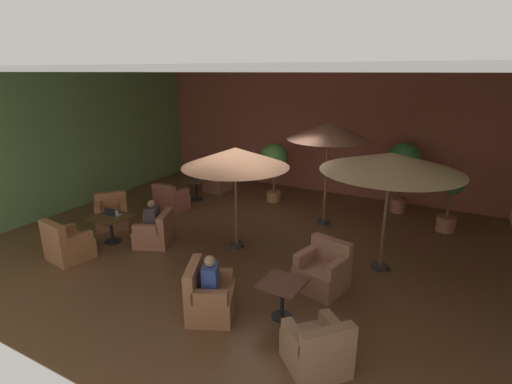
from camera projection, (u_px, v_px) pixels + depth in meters
The scene contains 25 objects.
ground_plane at pixel (247, 242), 8.90m from camera, with size 11.29×9.41×0.02m, color brown.
wall_back_brick at pixel (317, 133), 12.24m from camera, with size 11.29×0.08×3.80m, color #994C3B.
wall_left_accent at pixel (75, 141), 10.83m from camera, with size 0.08×9.41×3.80m, color #668C4F.
ceiling_slab at pixel (245, 70), 7.73m from camera, with size 11.29×9.41×0.06m, color silver.
cafe_table_front_left at pixel (111, 222), 8.75m from camera, with size 0.82×0.82×0.64m.
armchair_front_left_north at pixel (67, 245), 8.00m from camera, with size 0.89×0.85×0.90m.
armchair_front_left_east at pixel (156, 232), 8.73m from camera, with size 1.01×1.02×0.77m.
armchair_front_left_south at pixel (112, 214), 9.74m from camera, with size 1.05×1.05×0.83m.
cafe_table_front_right at pixel (196, 186), 11.71m from camera, with size 0.60×0.60×0.64m.
armchair_front_right_north at pixel (219, 182), 12.64m from camera, with size 0.76×0.79×0.84m.
armchair_front_right_east at pixel (171, 200), 10.86m from camera, with size 0.83×0.76×0.81m.
cafe_table_mid_center at pixel (282, 290), 6.03m from camera, with size 0.70×0.70×0.64m.
armchair_mid_center_north at pixel (209, 297), 6.15m from camera, with size 0.98×1.03×0.90m.
armchair_mid_center_east at pixel (317, 349), 5.03m from camera, with size 1.06×1.05×0.80m.
armchair_mid_center_south at pixel (323, 272), 6.92m from camera, with size 0.97×0.95×0.89m.
patio_umbrella_tall_red at pixel (329, 131), 9.26m from camera, with size 2.04×2.04×2.65m.
patio_umbrella_center_beige at pixel (235, 158), 8.04m from camera, with size 2.31×2.31×2.28m.
patio_umbrella_near_wall at pixel (391, 162), 7.04m from camera, with size 2.62×2.62×2.39m.
potted_tree_left_corner at pixel (403, 164), 10.43m from camera, with size 0.89×0.89×1.96m.
potted_tree_mid_left at pixel (451, 194), 9.24m from camera, with size 0.59×0.59×1.56m.
potted_tree_mid_right at pixel (274, 162), 11.35m from camera, with size 0.85×0.85×1.77m.
patron_blue_shirt at pixel (152, 216), 8.61m from camera, with size 0.38×0.44×0.66m.
patron_by_window at pixel (210, 276), 6.03m from camera, with size 0.35×0.42×0.63m.
iced_drink_cup at pixel (116, 213), 8.75m from camera, with size 0.08×0.08×0.11m, color white.
open_laptop at pixel (112, 214), 8.73m from camera, with size 0.33×0.25×0.20m.
Camera 1 is at (4.02, -7.06, 3.81)m, focal length 26.71 mm.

